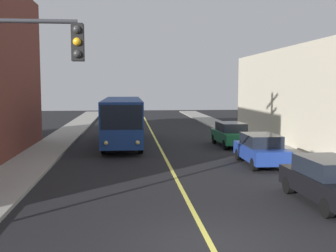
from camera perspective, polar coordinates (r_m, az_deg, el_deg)
The scene contains 9 objects.
ground_plane at distance 11.45m, azimuth 5.78°, elevation -15.70°, with size 120.00×120.00×0.00m, color black.
sidewalk_left at distance 21.48m, azimuth -19.30°, elevation -5.70°, with size 2.50×90.00×0.15m, color gray.
sidewalk_right at distance 22.87m, azimuth 18.87°, elevation -5.02°, with size 2.50×90.00×0.15m, color gray.
lane_stripe_center at distance 25.88m, azimuth -0.73°, elevation -3.67°, with size 0.16×60.00×0.01m, color #D8CC4C.
city_bus at distance 29.84m, azimuth -6.19°, elevation 1.02°, with size 2.59×12.16×3.20m.
parked_car_black at distance 15.80m, azimuth 20.91°, elevation -6.89°, with size 1.93×4.45×1.62m.
parked_car_blue at distance 22.38m, azimuth 12.49°, elevation -3.08°, with size 1.85×4.41×1.62m.
parked_car_green at distance 29.03m, azimuth 8.54°, elevation -1.06°, with size 1.94×4.45×1.62m.
traffic_signal_left_corner at distance 12.11m, azimuth -21.38°, elevation 5.93°, with size 3.75×0.48×6.00m.
Camera 1 is at (-2.12, -10.46, 4.14)m, focal length 44.84 mm.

